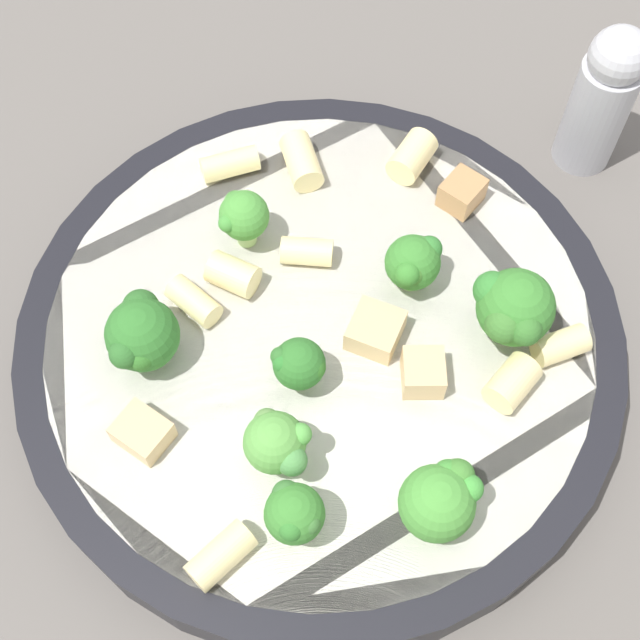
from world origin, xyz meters
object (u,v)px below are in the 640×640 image
(rigatoni_7, at_px, (194,301))
(pepper_shaker, at_px, (602,98))
(broccoli_floret_6, at_px, (413,263))
(chicken_chunk_1, at_px, (375,330))
(broccoli_floret_2, at_px, (299,364))
(broccoli_floret_3, at_px, (243,216))
(pasta_bowl, at_px, (320,342))
(broccoli_floret_5, at_px, (440,499))
(rigatoni_3, at_px, (313,251))
(rigatoni_4, at_px, (412,156))
(rigatoni_0, at_px, (512,383))
(chicken_chunk_3, at_px, (462,193))
(broccoli_floret_4, at_px, (513,309))
(broccoli_floret_1, at_px, (277,443))
(rigatoni_2, at_px, (302,161))
(broccoli_floret_7, at_px, (141,335))
(broccoli_floret_0, at_px, (294,514))
(rigatoni_8, at_px, (230,164))
(chicken_chunk_2, at_px, (143,432))
(rigatoni_1, at_px, (221,555))
(rigatoni_5, at_px, (561,345))
(rigatoni_6, at_px, (233,274))
(chicken_chunk_0, at_px, (423,373))

(rigatoni_7, relative_size, pepper_shaker, 0.29)
(broccoli_floret_6, height_order, chicken_chunk_1, broccoli_floret_6)
(broccoli_floret_2, bearing_deg, broccoli_floret_3, -169.77)
(pasta_bowl, height_order, pepper_shaker, pepper_shaker)
(broccoli_floret_5, distance_m, chicken_chunk_1, 0.09)
(rigatoni_3, height_order, rigatoni_4, rigatoni_4)
(broccoli_floret_2, xyz_separation_m, rigatoni_0, (0.02, 0.09, -0.01))
(rigatoni_0, bearing_deg, chicken_chunk_3, 178.43)
(rigatoni_3, bearing_deg, broccoli_floret_4, 55.47)
(broccoli_floret_1, bearing_deg, rigatoni_2, 167.67)
(broccoli_floret_1, xyz_separation_m, broccoli_floret_6, (-0.08, 0.08, -0.00))
(broccoli_floret_7, distance_m, rigatoni_2, 0.13)
(broccoli_floret_0, xyz_separation_m, rigatoni_7, (-0.11, -0.03, -0.02))
(chicken_chunk_3, bearing_deg, broccoli_floret_7, -69.13)
(broccoli_floret_7, bearing_deg, rigatoni_2, 137.55)
(rigatoni_3, bearing_deg, rigatoni_7, -72.46)
(broccoli_floret_6, xyz_separation_m, chicken_chunk_1, (0.03, -0.02, -0.01))
(chicken_chunk_3, bearing_deg, pasta_bowl, -53.04)
(broccoli_floret_1, distance_m, broccoli_floret_3, 0.12)
(pasta_bowl, relative_size, rigatoni_0, 12.13)
(rigatoni_8, height_order, chicken_chunk_3, chicken_chunk_3)
(broccoli_floret_2, distance_m, broccoli_floret_5, 0.08)
(chicken_chunk_2, bearing_deg, rigatoni_1, 25.49)
(broccoli_floret_4, bearing_deg, rigatoni_1, -59.40)
(broccoli_floret_5, bearing_deg, rigatoni_2, -171.56)
(rigatoni_3, xyz_separation_m, chicken_chunk_3, (-0.02, 0.08, 0.00))
(broccoli_floret_0, height_order, broccoli_floret_1, same)
(pasta_bowl, height_order, rigatoni_8, rigatoni_8)
(broccoli_floret_1, relative_size, broccoli_floret_4, 0.84)
(broccoli_floret_1, xyz_separation_m, rigatoni_5, (-0.03, 0.14, -0.01))
(broccoli_floret_5, height_order, rigatoni_6, broccoli_floret_5)
(rigatoni_2, bearing_deg, broccoli_floret_7, -42.45)
(broccoli_floret_7, bearing_deg, rigatoni_3, 115.67)
(broccoli_floret_6, distance_m, chicken_chunk_0, 0.05)
(broccoli_floret_4, distance_m, broccoli_floret_7, 0.17)
(rigatoni_0, bearing_deg, rigatoni_6, -123.31)
(pasta_bowl, relative_size, broccoli_floret_3, 8.69)
(chicken_chunk_0, distance_m, chicken_chunk_2, 0.13)
(rigatoni_2, height_order, rigatoni_7, rigatoni_2)
(broccoli_floret_6, bearing_deg, rigatoni_5, 51.94)
(rigatoni_7, relative_size, chicken_chunk_2, 1.17)
(rigatoni_4, relative_size, chicken_chunk_3, 1.30)
(rigatoni_5, xyz_separation_m, rigatoni_8, (-0.13, -0.14, -0.00))
(broccoli_floret_1, bearing_deg, rigatoni_0, 98.53)
(rigatoni_6, bearing_deg, rigatoni_2, 145.56)
(chicken_chunk_0, relative_size, chicken_chunk_3, 1.01)
(rigatoni_8, relative_size, pepper_shaker, 0.32)
(rigatoni_4, height_order, rigatoni_6, same)
(broccoli_floret_6, distance_m, rigatoni_1, 0.16)
(chicken_chunk_0, bearing_deg, broccoli_floret_1, -68.34)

